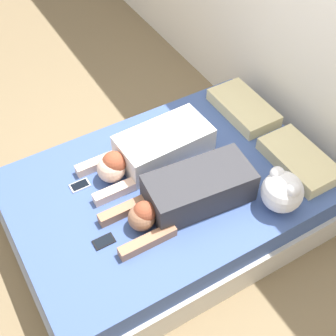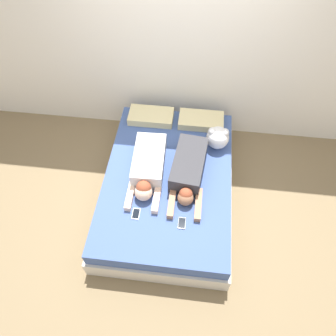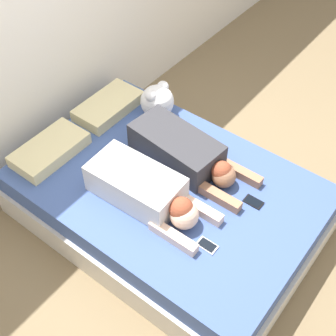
{
  "view_description": "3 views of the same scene",
  "coord_description": "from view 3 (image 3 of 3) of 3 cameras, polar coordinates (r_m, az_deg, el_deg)",
  "views": [
    {
      "loc": [
        1.81,
        -1.07,
        2.91
      ],
      "look_at": [
        0.0,
        0.0,
        0.59
      ],
      "focal_mm": 50.0,
      "sensor_mm": 36.0,
      "label": 1
    },
    {
      "loc": [
        0.26,
        -2.17,
        3.55
      ],
      "look_at": [
        0.0,
        0.0,
        0.59
      ],
      "focal_mm": 35.0,
      "sensor_mm": 36.0,
      "label": 2
    },
    {
      "loc": [
        -1.78,
        -1.38,
        3.01
      ],
      "look_at": [
        0.0,
        0.0,
        0.59
      ],
      "focal_mm": 50.0,
      "sensor_mm": 36.0,
      "label": 3
    }
  ],
  "objects": [
    {
      "name": "pillow_head_left",
      "position": [
        3.68,
        -14.21,
        2.16
      ],
      "size": [
        0.58,
        0.32,
        0.1
      ],
      "color": "beige",
      "rests_on": "bed"
    },
    {
      "name": "plush_toy",
      "position": [
        3.86,
        -1.33,
        8.21
      ],
      "size": [
        0.28,
        0.28,
        0.29
      ],
      "color": "white",
      "rests_on": "bed"
    },
    {
      "name": "wall_back",
      "position": [
        3.61,
        -16.72,
        16.88
      ],
      "size": [
        12.0,
        0.06,
        2.6
      ],
      "color": "white",
      "rests_on": "ground_plane"
    },
    {
      "name": "person_right",
      "position": [
        3.47,
        2.02,
        1.92
      ],
      "size": [
        0.41,
        1.02,
        0.24
      ],
      "color": "#333338",
      "rests_on": "bed"
    },
    {
      "name": "ground_plane",
      "position": [
        3.76,
        0.0,
        -6.12
      ],
      "size": [
        12.0,
        12.0,
        0.0
      ],
      "primitive_type": "plane",
      "color": "#7F6B4C"
    },
    {
      "name": "person_left",
      "position": [
        3.22,
        -2.65,
        -2.81
      ],
      "size": [
        0.37,
        0.96,
        0.23
      ],
      "color": "silver",
      "rests_on": "bed"
    },
    {
      "name": "bed",
      "position": [
        3.59,
        0.0,
        -4.05
      ],
      "size": [
        1.52,
        2.21,
        0.44
      ],
      "color": "beige",
      "rests_on": "ground_plane"
    },
    {
      "name": "pillow_head_right",
      "position": [
        3.99,
        -7.27,
        7.5
      ],
      "size": [
        0.58,
        0.32,
        0.1
      ],
      "color": "beige",
      "rests_on": "bed"
    },
    {
      "name": "cell_phone_right",
      "position": [
        3.34,
        10.37,
        -4.08
      ],
      "size": [
        0.08,
        0.13,
        0.01
      ],
      "color": "black",
      "rests_on": "bed"
    },
    {
      "name": "cell_phone_left",
      "position": [
        3.09,
        4.79,
        -9.39
      ],
      "size": [
        0.08,
        0.13,
        0.01
      ],
      "color": "silver",
      "rests_on": "bed"
    }
  ]
}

